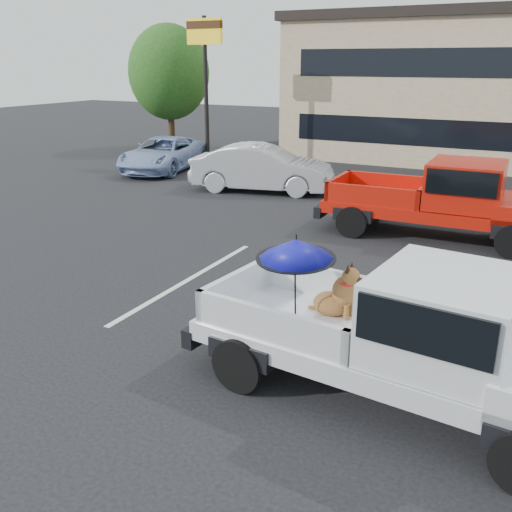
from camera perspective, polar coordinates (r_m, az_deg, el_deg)
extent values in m
plane|color=black|center=(8.88, 2.37, -9.79)|extent=(90.00, 90.00, 0.00)
cube|color=silver|center=(11.81, -6.74, -2.35)|extent=(0.12, 5.00, 0.01)
cube|color=silver|center=(10.03, 23.40, -7.89)|extent=(0.12, 5.00, 0.01)
cylinder|color=black|center=(24.93, -5.02, 15.95)|extent=(0.18, 0.18, 6.00)
cube|color=yellow|center=(24.92, -5.18, 21.46)|extent=(1.60, 0.18, 1.00)
cube|color=#381E0C|center=(24.93, -5.20, 22.04)|extent=(1.60, 0.22, 0.30)
cylinder|color=#332114|center=(29.78, -8.46, 12.83)|extent=(0.32, 0.32, 2.42)
ellipsoid|color=#1D4A15|center=(29.62, -8.71, 17.70)|extent=(3.96, 3.96, 4.55)
cylinder|color=black|center=(7.85, -1.58, -10.74)|extent=(0.79, 0.36, 0.76)
cylinder|color=black|center=(9.24, 5.01, -5.99)|extent=(0.79, 0.36, 0.76)
cube|color=white|center=(7.70, 14.00, -9.49)|extent=(5.56, 2.49, 0.28)
cube|color=black|center=(8.92, -2.94, -6.04)|extent=(0.39, 1.97, 0.28)
cube|color=white|center=(7.27, 18.50, -5.72)|extent=(1.84, 2.01, 1.05)
cube|color=black|center=(7.20, 18.67, -4.27)|extent=(1.70, 2.09, 0.55)
cube|color=black|center=(8.19, 4.44, -6.69)|extent=(2.48, 2.08, 0.10)
cube|color=white|center=(8.78, 7.27, -2.84)|extent=(2.30, 0.35, 0.50)
cube|color=white|center=(7.38, 1.17, -7.04)|extent=(2.30, 0.35, 0.50)
cube|color=white|center=(8.60, -1.92, -3.15)|extent=(0.30, 1.84, 0.50)
cube|color=white|center=(7.65, 11.75, -6.51)|extent=(0.30, 1.84, 0.50)
ellipsoid|color=brown|center=(8.29, 7.51, -4.75)|extent=(0.57, 0.49, 0.35)
cylinder|color=brown|center=(8.13, 9.02, -5.66)|extent=(0.08, 0.08, 0.26)
cylinder|color=brown|center=(8.28, 9.53, -5.23)|extent=(0.08, 0.08, 0.26)
ellipsoid|color=brown|center=(8.14, 8.74, -3.61)|extent=(0.36, 0.33, 0.47)
cylinder|color=red|center=(8.07, 8.94, -2.64)|extent=(0.23, 0.23, 0.04)
sphere|color=brown|center=(8.01, 9.47, -2.02)|extent=(0.25, 0.25, 0.25)
cone|color=black|center=(7.96, 10.39, -2.37)|extent=(0.19, 0.14, 0.12)
cone|color=black|center=(7.91, 9.18, -1.25)|extent=(0.09, 0.09, 0.13)
cone|color=black|center=(8.03, 9.57, -0.98)|extent=(0.09, 0.09, 0.13)
cylinder|color=brown|center=(8.42, 6.27, -5.14)|extent=(0.31, 0.05, 0.11)
cylinder|color=black|center=(7.92, 3.94, -3.05)|extent=(0.02, 0.10, 1.05)
cone|color=#1212A1|center=(7.73, 4.03, 0.70)|extent=(1.10, 1.12, 0.36)
cylinder|color=black|center=(7.69, 4.05, 1.84)|extent=(0.02, 0.02, 0.10)
cylinder|color=black|center=(7.77, 4.01, -0.21)|extent=(1.10, 1.10, 0.09)
cylinder|color=black|center=(14.70, 9.61, 3.40)|extent=(0.80, 0.31, 0.79)
cylinder|color=black|center=(16.50, 11.57, 4.98)|extent=(0.80, 0.31, 0.79)
cube|color=#B8150A|center=(15.14, 17.77, 4.41)|extent=(5.68, 2.13, 0.29)
cube|color=black|center=(15.83, 7.39, 5.09)|extent=(0.23, 2.05, 0.29)
cube|color=#B8150A|center=(14.93, 20.23, 6.75)|extent=(1.77, 1.96, 1.10)
cube|color=black|center=(14.89, 20.32, 7.53)|extent=(1.61, 2.06, 0.58)
cube|color=black|center=(15.40, 12.22, 5.36)|extent=(2.45, 1.97, 0.10)
cube|color=#B8150A|center=(16.20, 13.11, 7.09)|extent=(2.41, 0.16, 0.52)
cube|color=#B8150A|center=(14.47, 11.40, 5.83)|extent=(2.41, 0.16, 0.52)
cube|color=#B8150A|center=(15.64, 8.20, 6.98)|extent=(0.14, 1.93, 0.52)
cube|color=#B8150A|center=(15.11, 16.54, 5.97)|extent=(0.14, 1.93, 0.52)
imported|color=#B2B4BA|center=(19.70, 0.61, 8.77)|extent=(5.05, 2.67, 1.58)
imported|color=#89A0CD|center=(23.89, -9.26, 10.02)|extent=(3.03, 5.13, 1.34)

